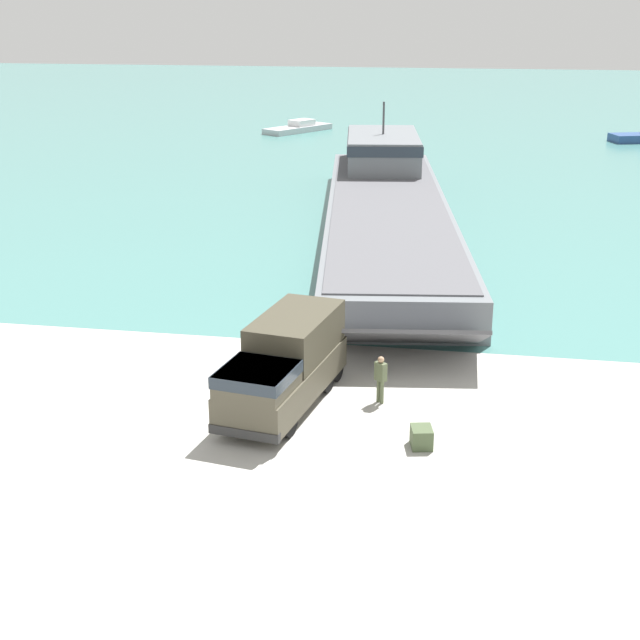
{
  "coord_description": "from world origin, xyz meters",
  "views": [
    {
      "loc": [
        6.93,
        -31.54,
        13.64
      ],
      "look_at": [
        1.13,
        1.57,
        1.75
      ],
      "focal_mm": 50.0,
      "sensor_mm": 36.0,
      "label": 1
    }
  ],
  "objects_px": {
    "moored_boat_b": "(299,128)",
    "cargo_crate": "(422,437)",
    "military_truck": "(285,364)",
    "soldier_on_ramp": "(381,376)",
    "landing_craft": "(386,199)"
  },
  "relations": [
    {
      "from": "moored_boat_b",
      "to": "cargo_crate",
      "type": "relative_size",
      "value": 11.09
    },
    {
      "from": "landing_craft",
      "to": "military_truck",
      "type": "distance_m",
      "value": 29.12
    },
    {
      "from": "landing_craft",
      "to": "moored_boat_b",
      "type": "height_order",
      "value": "landing_craft"
    },
    {
      "from": "military_truck",
      "to": "moored_boat_b",
      "type": "xyz_separation_m",
      "value": [
        -13.97,
        72.78,
        -1.12
      ]
    },
    {
      "from": "military_truck",
      "to": "soldier_on_ramp",
      "type": "relative_size",
      "value": 4.16
    },
    {
      "from": "soldier_on_ramp",
      "to": "moored_boat_b",
      "type": "bearing_deg",
      "value": -127.02
    },
    {
      "from": "cargo_crate",
      "to": "moored_boat_b",
      "type": "bearing_deg",
      "value": 104.21
    },
    {
      "from": "military_truck",
      "to": "landing_craft",
      "type": "bearing_deg",
      "value": -171.72
    },
    {
      "from": "soldier_on_ramp",
      "to": "landing_craft",
      "type": "bearing_deg",
      "value": -135.05
    },
    {
      "from": "military_truck",
      "to": "cargo_crate",
      "type": "relative_size",
      "value": 9.22
    },
    {
      "from": "landing_craft",
      "to": "military_truck",
      "type": "relative_size",
      "value": 5.77
    },
    {
      "from": "landing_craft",
      "to": "moored_boat_b",
      "type": "bearing_deg",
      "value": 100.82
    },
    {
      "from": "military_truck",
      "to": "moored_boat_b",
      "type": "distance_m",
      "value": 74.11
    },
    {
      "from": "cargo_crate",
      "to": "landing_craft",
      "type": "bearing_deg",
      "value": 98.01
    },
    {
      "from": "landing_craft",
      "to": "soldier_on_ramp",
      "type": "bearing_deg",
      "value": -92.17
    }
  ]
}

